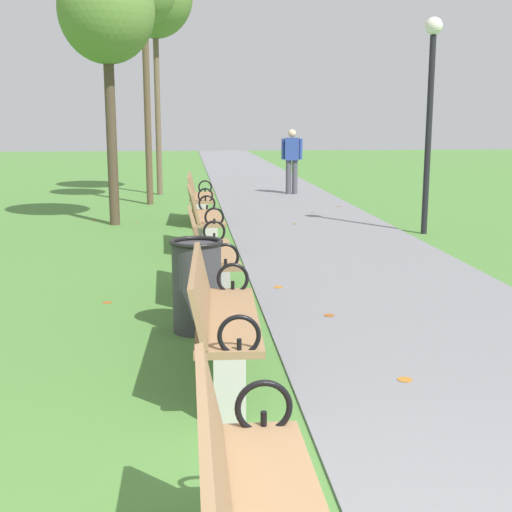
{
  "coord_description": "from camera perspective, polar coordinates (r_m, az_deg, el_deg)",
  "views": [
    {
      "loc": [
        -0.72,
        -2.06,
        1.89
      ],
      "look_at": [
        -0.05,
        4.57,
        0.55
      ],
      "focal_mm": 47.89,
      "sensor_mm": 36.0,
      "label": 1
    }
  ],
  "objects": [
    {
      "name": "paved_walkway",
      "position": [
        20.26,
        0.44,
        6.04
      ],
      "size": [
        2.93,
        44.0,
        0.02
      ],
      "primitive_type": "cube",
      "color": "slate",
      "rests_on": "ground"
    },
    {
      "name": "park_bench_2",
      "position": [
        4.95,
        -3.03,
        -5.13
      ],
      "size": [
        0.54,
        1.62,
        0.9
      ],
      "color": "#93704C",
      "rests_on": "ground"
    },
    {
      "name": "park_bench_3",
      "position": [
        7.31,
        -3.96,
        0.27
      ],
      "size": [
        0.52,
        1.61,
        0.9
      ],
      "color": "#93704C",
      "rests_on": "ground"
    },
    {
      "name": "park_bench_4",
      "position": [
        9.99,
        -4.48,
        3.25
      ],
      "size": [
        0.53,
        1.62,
        0.9
      ],
      "color": "#93704C",
      "rests_on": "ground"
    },
    {
      "name": "park_bench_5",
      "position": [
        12.64,
        -4.77,
        4.95
      ],
      "size": [
        0.51,
        1.61,
        0.9
      ],
      "color": "#93704C",
      "rests_on": "ground"
    },
    {
      "name": "tree_1",
      "position": [
        12.71,
        -12.39,
        19.27
      ],
      "size": [
        1.66,
        1.66,
        4.65
      ],
      "color": "#4C3D2D",
      "rests_on": "ground"
    },
    {
      "name": "pedestrian_walking",
      "position": [
        17.43,
        3.01,
        8.19
      ],
      "size": [
        0.52,
        0.28,
        1.62
      ],
      "color": "#4C4C56",
      "rests_on": "paved_walkway"
    },
    {
      "name": "trash_bin",
      "position": [
        6.15,
        -4.96,
        -2.46
      ],
      "size": [
        0.48,
        0.48,
        0.84
      ],
      "color": "#38383D",
      "rests_on": "ground"
    },
    {
      "name": "lamp_post",
      "position": [
        11.67,
        14.38,
        13.07
      ],
      "size": [
        0.28,
        0.28,
        3.48
      ],
      "color": "black",
      "rests_on": "ground"
    },
    {
      "name": "scattered_leaves",
      "position": [
        8.55,
        -2.21,
        -1.32
      ],
      "size": [
        5.19,
        14.02,
        0.02
      ],
      "color": "brown",
      "rests_on": "ground"
    }
  ]
}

